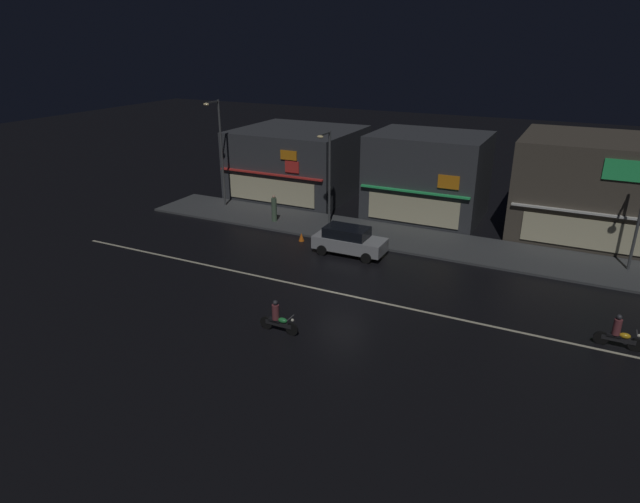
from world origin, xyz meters
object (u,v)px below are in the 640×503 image
(traffic_cone, at_px, (301,237))
(streetlamp_west, at_px, (220,146))
(streetlamp_mid, at_px, (328,170))
(motorcycle_lead, at_px, (278,319))
(pedestrian_on_sidewalk, at_px, (274,209))
(motorcycle_following, at_px, (618,334))
(parked_car_near_kerb, at_px, (349,240))

(traffic_cone, bearing_deg, streetlamp_west, 156.67)
(streetlamp_mid, distance_m, motorcycle_lead, 14.87)
(streetlamp_mid, bearing_deg, streetlamp_west, 176.80)
(pedestrian_on_sidewalk, distance_m, motorcycle_following, 22.67)
(streetlamp_west, distance_m, parked_car_near_kerb, 13.72)
(streetlamp_west, relative_size, pedestrian_on_sidewalk, 4.18)
(streetlamp_west, height_order, pedestrian_on_sidewalk, streetlamp_west)
(streetlamp_west, distance_m, traffic_cone, 10.55)
(parked_car_near_kerb, relative_size, motorcycle_following, 2.26)
(motorcycle_lead, distance_m, motorcycle_following, 14.38)
(parked_car_near_kerb, height_order, motorcycle_lead, parked_car_near_kerb)
(streetlamp_west, distance_m, pedestrian_on_sidewalk, 6.70)
(parked_car_near_kerb, distance_m, traffic_cone, 3.71)
(pedestrian_on_sidewalk, relative_size, parked_car_near_kerb, 0.44)
(streetlamp_west, height_order, motorcycle_following, streetlamp_west)
(pedestrian_on_sidewalk, bearing_deg, motorcycle_following, 126.85)
(streetlamp_west, xyz_separation_m, traffic_cone, (8.79, -3.79, -4.44))
(streetlamp_mid, relative_size, traffic_cone, 11.57)
(motorcycle_lead, bearing_deg, streetlamp_west, -50.28)
(pedestrian_on_sidewalk, height_order, traffic_cone, pedestrian_on_sidewalk)
(parked_car_near_kerb, height_order, traffic_cone, parked_car_near_kerb)
(pedestrian_on_sidewalk, height_order, motorcycle_lead, pedestrian_on_sidewalk)
(pedestrian_on_sidewalk, relative_size, motorcycle_following, 0.99)
(parked_car_near_kerb, bearing_deg, motorcycle_lead, 95.15)
(pedestrian_on_sidewalk, distance_m, motorcycle_lead, 15.15)
(traffic_cone, bearing_deg, motorcycle_lead, -67.01)
(streetlamp_mid, bearing_deg, parked_car_near_kerb, -50.19)
(motorcycle_following, bearing_deg, streetlamp_west, 154.61)
(parked_car_near_kerb, distance_m, motorcycle_lead, 9.94)
(streetlamp_west, height_order, parked_car_near_kerb, streetlamp_west)
(motorcycle_lead, relative_size, traffic_cone, 3.45)
(streetlamp_mid, height_order, motorcycle_following, streetlamp_mid)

